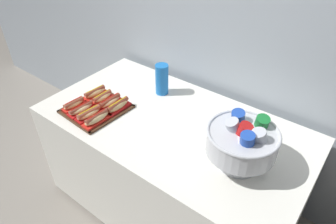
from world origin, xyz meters
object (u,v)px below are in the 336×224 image
(hot_dog_4, at_px, (95,93))
(hot_dog_7, at_px, (118,106))
(buffet_table, at_px, (172,166))
(cup_stack, at_px, (162,79))
(hot_dog_3, at_px, (97,119))
(hot_dog_2, at_px, (89,114))
(punch_bowl, at_px, (242,140))
(hot_dog_6, at_px, (110,102))
(hot_dog_1, at_px, (81,109))
(hot_dog_0, at_px, (74,104))
(hot_dog_5, at_px, (102,98))
(serving_tray, at_px, (97,109))

(hot_dog_4, xyz_separation_m, hot_dog_7, (0.22, -0.01, 0.00))
(buffet_table, distance_m, cup_stack, 0.58)
(hot_dog_3, relative_size, cup_stack, 0.89)
(hot_dog_2, height_order, punch_bowl, punch_bowl)
(hot_dog_4, bearing_deg, hot_dog_6, -3.45)
(hot_dog_1, xyz_separation_m, punch_bowl, (0.96, 0.20, 0.13))
(hot_dog_0, distance_m, cup_stack, 0.58)
(hot_dog_2, relative_size, hot_dog_5, 1.13)
(buffet_table, bearing_deg, cup_stack, 138.83)
(hot_dog_0, bearing_deg, punch_bowl, 10.69)
(hot_dog_7, xyz_separation_m, cup_stack, (0.09, 0.33, 0.07))
(hot_dog_5, relative_size, punch_bowl, 0.45)
(hot_dog_7, relative_size, cup_stack, 0.85)
(buffet_table, relative_size, hot_dog_6, 9.31)
(buffet_table, xyz_separation_m, hot_dog_3, (-0.35, -0.28, 0.41))
(hot_dog_3, bearing_deg, hot_dog_1, 176.55)
(hot_dog_6, height_order, punch_bowl, punch_bowl)
(hot_dog_3, xyz_separation_m, hot_dog_7, (0.01, 0.16, 0.00))
(hot_dog_1, relative_size, hot_dog_6, 1.01)
(hot_dog_0, xyz_separation_m, hot_dog_5, (0.08, 0.16, -0.00))
(serving_tray, bearing_deg, cup_stack, 63.10)
(hot_dog_2, relative_size, hot_dog_7, 0.99)
(punch_bowl, bearing_deg, hot_dog_4, -178.27)
(serving_tray, relative_size, hot_dog_3, 2.05)
(punch_bowl, bearing_deg, cup_stack, 158.18)
(buffet_table, distance_m, serving_tray, 0.62)
(hot_dog_3, distance_m, hot_dog_4, 0.28)
(hot_dog_7, relative_size, punch_bowl, 0.51)
(hot_dog_2, distance_m, hot_dog_6, 0.17)
(hot_dog_0, xyz_separation_m, hot_dog_3, (0.22, -0.01, 0.00))
(hot_dog_4, bearing_deg, hot_dog_1, -69.00)
(hot_dog_4, relative_size, hot_dog_6, 0.99)
(hot_dog_2, bearing_deg, punch_bowl, 13.00)
(hot_dog_5, bearing_deg, hot_dog_2, -69.00)
(hot_dog_5, bearing_deg, hot_dog_1, -93.45)
(hot_dog_3, bearing_deg, hot_dog_6, 111.00)
(punch_bowl, relative_size, cup_stack, 1.66)
(hot_dog_4, xyz_separation_m, hot_dog_5, (0.07, -0.00, -0.00))
(hot_dog_0, distance_m, hot_dog_1, 0.08)
(hot_dog_0, distance_m, hot_dog_2, 0.15)
(hot_dog_4, height_order, hot_dog_6, hot_dog_4)
(hot_dog_7, bearing_deg, hot_dog_2, -117.89)
(hot_dog_4, distance_m, hot_dog_6, 0.15)
(serving_tray, distance_m, hot_dog_1, 0.09)
(hot_dog_1, bearing_deg, hot_dog_7, 44.28)
(hot_dog_1, relative_size, cup_stack, 0.84)
(buffet_table, distance_m, punch_bowl, 0.71)
(hot_dog_6, xyz_separation_m, hot_dog_7, (0.07, -0.00, 0.00))
(serving_tray, height_order, hot_dog_5, hot_dog_5)
(hot_dog_1, xyz_separation_m, hot_dog_7, (0.16, 0.16, 0.00))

